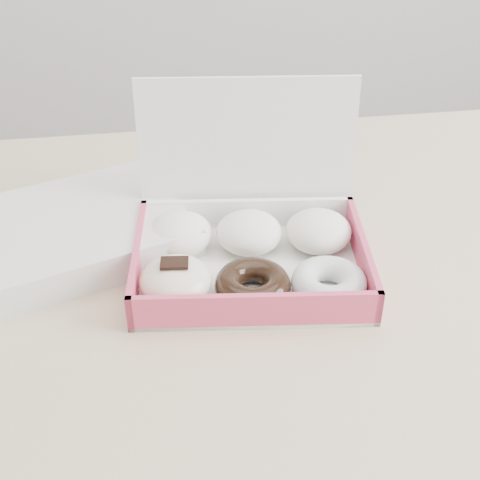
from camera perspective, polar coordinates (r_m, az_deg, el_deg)
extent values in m
cube|color=tan|center=(0.86, 15.32, -2.21)|extent=(1.20, 0.80, 0.04)
cylinder|color=tan|center=(1.32, -16.40, -8.36)|extent=(0.05, 0.05, 0.71)
cube|color=white|center=(0.78, 0.91, -2.74)|extent=(0.29, 0.22, 0.01)
cube|color=#D54363|center=(0.69, 1.29, -6.13)|extent=(0.26, 0.04, 0.04)
cube|color=white|center=(0.85, 0.63, 2.15)|extent=(0.26, 0.04, 0.04)
cube|color=#D54363|center=(0.77, -8.67, -1.75)|extent=(0.03, 0.19, 0.04)
cube|color=#D54363|center=(0.78, 10.38, -1.37)|extent=(0.03, 0.19, 0.04)
cube|color=white|center=(0.83, 0.60, 7.29)|extent=(0.27, 0.05, 0.19)
ellipsoid|color=white|center=(0.80, -5.22, 0.55)|extent=(0.09, 0.09, 0.04)
ellipsoid|color=white|center=(0.80, 0.77, 0.66)|extent=(0.09, 0.09, 0.04)
ellipsoid|color=white|center=(0.81, 6.71, 0.77)|extent=(0.09, 0.09, 0.04)
ellipsoid|color=beige|center=(0.73, -5.52, -3.48)|extent=(0.09, 0.09, 0.04)
cube|color=black|center=(0.71, -5.62, -1.96)|extent=(0.03, 0.02, 0.00)
torus|color=black|center=(0.73, 1.09, -3.84)|extent=(0.09, 0.09, 0.03)
torus|color=white|center=(0.74, 7.59, -3.67)|extent=(0.09, 0.09, 0.03)
cube|color=white|center=(0.84, -13.84, 0.71)|extent=(0.31, 0.28, 0.04)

